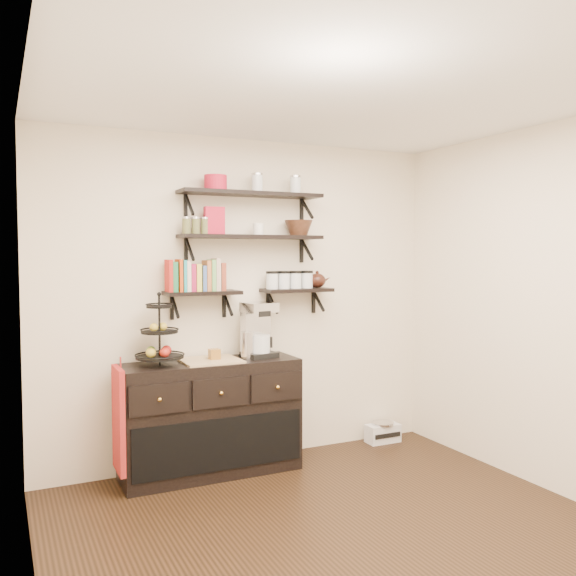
{
  "coord_description": "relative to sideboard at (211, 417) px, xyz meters",
  "views": [
    {
      "loc": [
        -1.9,
        -3.03,
        1.75
      ],
      "look_at": [
        0.11,
        1.15,
        1.49
      ],
      "focal_mm": 38.0,
      "sensor_mm": 36.0,
      "label": 1
    }
  ],
  "objects": [
    {
      "name": "right_wall",
      "position": [
        2.15,
        -1.51,
        0.9
      ],
      "size": [
        0.02,
        3.5,
        2.7
      ],
      "primitive_type": "cube",
      "color": "silver",
      "rests_on": "ground"
    },
    {
      "name": "floor",
      "position": [
        0.4,
        -1.51,
        -0.45
      ],
      "size": [
        3.5,
        3.5,
        0.0
      ],
      "primitive_type": "plane",
      "color": "black",
      "rests_on": "ground"
    },
    {
      "name": "apron",
      "position": [
        -0.73,
        -0.1,
        0.09
      ],
      "size": [
        0.04,
        0.33,
        0.76
      ],
      "primitive_type": "cube",
      "color": "maroon",
      "rests_on": "sideboard"
    },
    {
      "name": "teapot",
      "position": [
        1.02,
        0.12,
        1.07
      ],
      "size": [
        0.23,
        0.19,
        0.15
      ],
      "primitive_type": null,
      "rotation": [
        0.0,
        0.0,
        0.23
      ],
      "color": "black",
      "rests_on": "shelf_low_right"
    },
    {
      "name": "fruit_stand",
      "position": [
        -0.4,
        0.0,
        0.63
      ],
      "size": [
        0.36,
        0.36,
        0.53
      ],
      "rotation": [
        0.0,
        0.0,
        0.2
      ],
      "color": "black",
      "rests_on": "sideboard"
    },
    {
      "name": "shelf_top",
      "position": [
        0.4,
        0.1,
        1.78
      ],
      "size": [
        1.2,
        0.27,
        0.23
      ],
      "color": "black",
      "rests_on": "back_wall"
    },
    {
      "name": "coffee_maker",
      "position": [
        0.42,
        0.03,
        0.66
      ],
      "size": [
        0.28,
        0.27,
        0.45
      ],
      "rotation": [
        0.0,
        0.0,
        0.17
      ],
      "color": "black",
      "rests_on": "sideboard"
    },
    {
      "name": "walnut_bowl",
      "position": [
        0.83,
        0.1,
        1.51
      ],
      "size": [
        0.24,
        0.24,
        0.13
      ],
      "primitive_type": null,
      "color": "black",
      "rests_on": "shelf_mid"
    },
    {
      "name": "recipe_box",
      "position": [
        0.07,
        0.1,
        1.56
      ],
      "size": [
        0.16,
        0.06,
        0.22
      ],
      "primitive_type": "cube",
      "rotation": [
        0.0,
        0.0,
        -0.03
      ],
      "color": "#B2142D",
      "rests_on": "shelf_mid"
    },
    {
      "name": "cookbooks",
      "position": [
        -0.08,
        0.12,
        1.11
      ],
      "size": [
        0.43,
        0.15,
        0.26
      ],
      "color": "#B1211A",
      "rests_on": "shelf_low_left"
    },
    {
      "name": "shelf_low_right",
      "position": [
        0.82,
        0.12,
        0.98
      ],
      "size": [
        0.6,
        0.25,
        0.23
      ],
      "color": "black",
      "rests_on": "back_wall"
    },
    {
      "name": "shelf_low_left",
      "position": [
        -0.02,
        0.12,
        0.98
      ],
      "size": [
        0.6,
        0.25,
        0.23
      ],
      "color": "black",
      "rests_on": "back_wall"
    },
    {
      "name": "sideboard",
      "position": [
        0.0,
        0.0,
        0.0
      ],
      "size": [
        1.4,
        0.5,
        0.92
      ],
      "color": "black",
      "rests_on": "floor"
    },
    {
      "name": "radio",
      "position": [
        1.69,
        0.08,
        -0.36
      ],
      "size": [
        0.31,
        0.21,
        0.19
      ],
      "rotation": [
        0.0,
        0.0,
        -0.0
      ],
      "color": "silver",
      "rests_on": "floor"
    },
    {
      "name": "shelf_mid",
      "position": [
        0.4,
        0.1,
        1.43
      ],
      "size": [
        1.2,
        0.27,
        0.23
      ],
      "color": "black",
      "rests_on": "back_wall"
    },
    {
      "name": "ceiling",
      "position": [
        0.4,
        -1.51,
        2.25
      ],
      "size": [
        3.5,
        3.5,
        0.02
      ],
      "primitive_type": "cube",
      "color": "white",
      "rests_on": "back_wall"
    },
    {
      "name": "ramekins",
      "position": [
        0.45,
        0.1,
        1.5
      ],
      "size": [
        0.09,
        0.09,
        0.1
      ],
      "primitive_type": "cylinder",
      "color": "white",
      "rests_on": "shelf_mid"
    },
    {
      "name": "left_wall",
      "position": [
        -1.35,
        -1.51,
        0.9
      ],
      "size": [
        0.02,
        3.5,
        2.7
      ],
      "primitive_type": "cube",
      "color": "silver",
      "rests_on": "ground"
    },
    {
      "name": "thermal_carafe",
      "position": [
        0.31,
        -0.02,
        0.56
      ],
      "size": [
        0.11,
        0.11,
        0.22
      ],
      "primitive_type": "cylinder",
      "color": "silver",
      "rests_on": "sideboard"
    },
    {
      "name": "back_wall",
      "position": [
        0.4,
        0.24,
        0.9
      ],
      "size": [
        3.5,
        0.02,
        2.7
      ],
      "primitive_type": "cube",
      "color": "silver",
      "rests_on": "ground"
    },
    {
      "name": "red_pot",
      "position": [
        0.09,
        0.1,
        1.86
      ],
      "size": [
        0.18,
        0.18,
        0.12
      ],
      "primitive_type": "cylinder",
      "color": "#B2142D",
      "rests_on": "shelf_top"
    },
    {
      "name": "glass_canisters",
      "position": [
        0.75,
        0.12,
        1.06
      ],
      "size": [
        0.43,
        0.1,
        0.13
      ],
      "color": "silver",
      "rests_on": "shelf_low_right"
    },
    {
      "name": "candle",
      "position": [
        0.03,
        0.0,
        0.5
      ],
      "size": [
        0.08,
        0.08,
        0.08
      ],
      "primitive_type": "cube",
      "color": "#8C5C20",
      "rests_on": "sideboard"
    }
  ]
}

